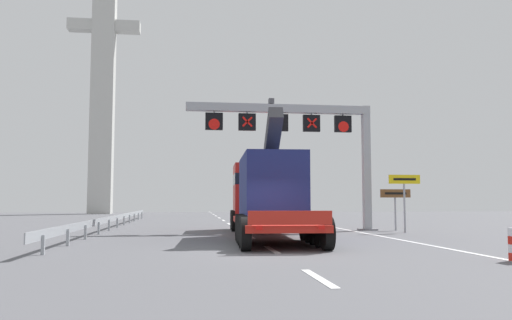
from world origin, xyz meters
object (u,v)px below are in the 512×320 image
heavy_haul_truck_red (265,193)px  tourist_info_sign_brown (395,199)px  overhead_lane_gantry (303,129)px  exit_sign_yellow (404,189)px  bridge_pylon_distant (104,59)px

heavy_haul_truck_red → tourist_info_sign_brown: 8.22m
overhead_lane_gantry → exit_sign_yellow: overhead_lane_gantry is taller
bridge_pylon_distant → heavy_haul_truck_red: bearing=-70.4°
heavy_haul_truck_red → exit_sign_yellow: (7.44, 1.06, 0.27)m
overhead_lane_gantry → tourist_info_sign_brown: size_ratio=4.65×
overhead_lane_gantry → exit_sign_yellow: (4.76, -2.34, -3.32)m
exit_sign_yellow → overhead_lane_gantry: bearing=153.9°
overhead_lane_gantry → heavy_haul_truck_red: overhead_lane_gantry is taller
exit_sign_yellow → tourist_info_sign_brown: 1.90m
heavy_haul_truck_red → bridge_pylon_distant: (-14.71, 41.41, 17.72)m
tourist_info_sign_brown → heavy_haul_truck_red: bearing=-159.5°
tourist_info_sign_brown → bridge_pylon_distant: bridge_pylon_distant is taller
heavy_haul_truck_red → tourist_info_sign_brown: heavy_haul_truck_red is taller
bridge_pylon_distant → exit_sign_yellow: bearing=-61.2°
exit_sign_yellow → bridge_pylon_distant: bearing=118.8°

